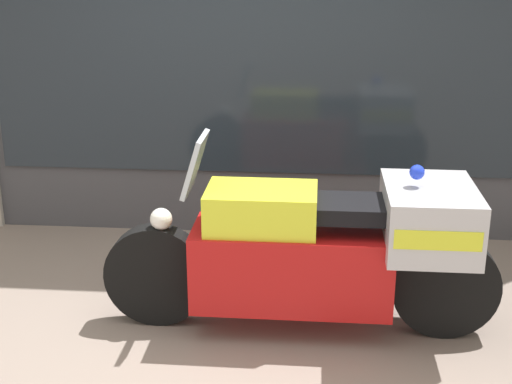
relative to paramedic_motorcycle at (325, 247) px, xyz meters
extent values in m
plane|color=gray|center=(-0.68, -0.20, -0.56)|extent=(60.00, 60.00, 0.00)
cube|color=slate|center=(-0.30, 1.81, -0.29)|extent=(4.69, 0.30, 0.55)
cube|color=silver|center=(-0.30, 1.95, 0.61)|extent=(4.69, 0.02, 1.29)
cube|color=beige|center=(-0.30, 1.81, 1.24)|extent=(4.69, 0.30, 0.02)
cube|color=#195623|center=(-1.95, 1.81, 1.28)|extent=(0.18, 0.04, 0.06)
cube|color=navy|center=(-0.85, 1.81, 1.28)|extent=(0.18, 0.04, 0.06)
cube|color=#B7B2A8|center=(0.25, 1.81, 1.28)|extent=(0.18, 0.04, 0.06)
cube|color=#C68E19|center=(1.36, 1.81, 1.28)|extent=(0.18, 0.04, 0.06)
cube|color=yellow|center=(-1.39, 1.75, 0.12)|extent=(0.19, 0.02, 0.27)
cube|color=#2D8E42|center=(0.80, 1.75, 0.12)|extent=(0.19, 0.02, 0.27)
cylinder|color=black|center=(-1.06, 0.00, -0.23)|extent=(0.66, 0.14, 0.66)
cylinder|color=black|center=(0.75, 0.00, -0.23)|extent=(0.66, 0.14, 0.66)
cube|color=#B71414|center=(-0.20, 0.00, -0.13)|extent=(1.23, 0.51, 0.50)
cube|color=yellow|center=(-0.39, 0.00, 0.22)|extent=(0.67, 0.45, 0.28)
cube|color=black|center=(0.08, 0.00, 0.26)|extent=(0.72, 0.38, 0.10)
cube|color=#B7B7BC|center=(0.62, 0.00, 0.22)|extent=(0.54, 0.73, 0.38)
cube|color=yellow|center=(0.62, 0.00, 0.22)|extent=(0.49, 0.74, 0.11)
cube|color=#B2BCC6|center=(-0.79, 0.00, 0.51)|extent=(0.14, 0.35, 0.36)
sphere|color=white|center=(-1.02, 0.00, 0.15)|extent=(0.14, 0.14, 0.14)
sphere|color=blue|center=(0.53, 0.00, 0.50)|extent=(0.09, 0.09, 0.09)
camera|label=1|loc=(-0.08, -4.07, 1.73)|focal=50.00mm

